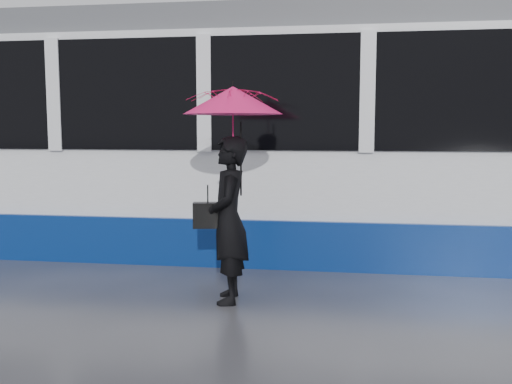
# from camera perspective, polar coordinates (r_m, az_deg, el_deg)

# --- Properties ---
(ground) EXTENTS (90.00, 90.00, 0.00)m
(ground) POSITION_cam_1_polar(r_m,az_deg,el_deg) (6.02, 3.90, -10.72)
(ground) COLOR #2D2D32
(ground) RESTS_ON ground
(rails) EXTENTS (34.00, 1.51, 0.02)m
(rails) POSITION_cam_1_polar(r_m,az_deg,el_deg) (8.44, 5.30, -5.69)
(rails) COLOR #3F3D38
(rails) RESTS_ON ground
(tram) EXTENTS (26.00, 2.56, 3.35)m
(tram) POSITION_cam_1_polar(r_m,az_deg,el_deg) (8.28, 14.11, 5.28)
(tram) COLOR white
(tram) RESTS_ON ground
(woman) EXTENTS (0.50, 0.68, 1.69)m
(woman) POSITION_cam_1_polar(r_m,az_deg,el_deg) (5.79, -2.75, -2.81)
(woman) COLOR black
(woman) RESTS_ON ground
(umbrella) EXTENTS (1.15, 1.15, 1.14)m
(umbrella) POSITION_cam_1_polar(r_m,az_deg,el_deg) (5.71, -2.31, 7.21)
(umbrella) COLOR #DC1269
(umbrella) RESTS_ON ground
(handbag) EXTENTS (0.32, 0.18, 0.44)m
(handbag) POSITION_cam_1_polar(r_m,az_deg,el_deg) (5.85, -4.83, -2.32)
(handbag) COLOR black
(handbag) RESTS_ON ground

